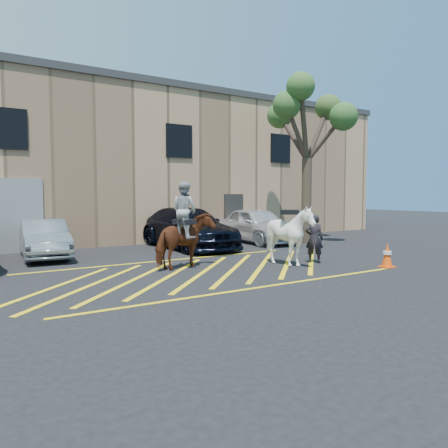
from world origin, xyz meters
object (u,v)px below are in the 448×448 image
traffic_cone (387,255)px  car_silver_sedan (44,239)px  car_blue_suv (188,228)px  car_white_suv (257,225)px  tree (307,115)px  saddled_white (290,236)px  handler (314,239)px  mounted_bay (185,234)px

traffic_cone → car_silver_sedan: bearing=137.0°
car_blue_suv → car_silver_sedan: bearing=178.3°
car_white_suv → traffic_cone: 7.56m
car_blue_suv → tree: 7.30m
traffic_cone → saddled_white: bearing=141.0°
handler → mounted_bay: (-3.98, 1.36, 0.26)m
mounted_bay → traffic_cone: (5.21, -3.19, -0.67)m
car_blue_suv → mounted_bay: size_ratio=2.20×
saddled_white → mounted_bay: bearing=155.3°
handler → traffic_cone: 2.24m
car_silver_sedan → saddled_white: size_ratio=1.79×
car_white_suv → handler: (-2.03, -5.67, -0.02)m
car_white_suv → tree: 5.36m
car_blue_suv → traffic_cone: bearing=-69.4°
car_silver_sedan → car_white_suv: 9.09m
car_silver_sedan → handler: (7.05, -5.89, 0.11)m
handler → tree: tree is taller
car_white_suv → tree: tree is taller
car_blue_suv → mounted_bay: mounted_bay is taller
car_silver_sedan → traffic_cone: bearing=-37.7°
handler → traffic_cone: size_ratio=2.13×
car_silver_sedan → handler: handler is taller
saddled_white → tree: size_ratio=0.31×
car_white_suv → saddled_white: bearing=-113.9°
traffic_cone → car_blue_suv: bearing=110.1°
mounted_bay → handler: bearing=-18.8°
mounted_bay → saddled_white: mounted_bay is taller
handler → saddled_white: saddled_white is taller
car_white_suv → traffic_cone: bearing=-91.5°
car_silver_sedan → tree: bearing=-3.1°
traffic_cone → handler: bearing=123.9°
traffic_cone → tree: (2.52, 6.13, 5.33)m
car_white_suv → mounted_bay: size_ratio=1.83×
car_white_suv → handler: car_white_suv is taller
car_silver_sedan → car_blue_suv: size_ratio=0.71×
car_blue_suv → saddled_white: size_ratio=2.50×
car_blue_suv → car_white_suv: bearing=0.3°
handler → mounted_bay: 4.21m
car_silver_sedan → tree: tree is taller
mounted_bay → saddled_white: (2.94, -1.35, -0.10)m
car_white_suv → saddled_white: saddled_white is taller
car_white_suv → traffic_cone: (-0.80, -7.50, -0.44)m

